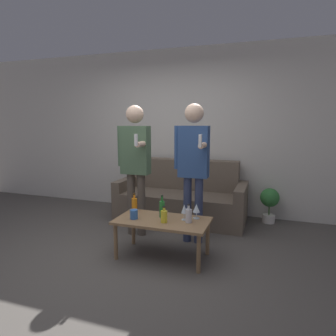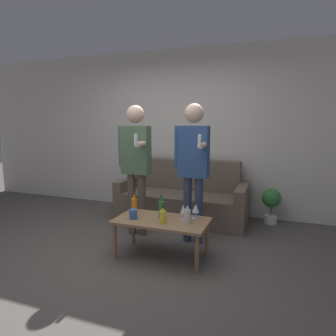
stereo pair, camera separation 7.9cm
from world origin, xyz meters
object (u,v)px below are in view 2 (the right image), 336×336
(person_standing_left, at_px, (136,158))
(person_standing_right, at_px, (193,160))
(bottle_orange, at_px, (163,216))
(coffee_table, at_px, (162,224))
(couch, at_px, (183,199))

(person_standing_left, relative_size, person_standing_right, 1.00)
(bottle_orange, height_order, person_standing_right, person_standing_right)
(coffee_table, bearing_deg, person_standing_right, 68.43)
(couch, xyz_separation_m, bottle_orange, (0.23, -1.47, 0.19))
(coffee_table, height_order, person_standing_right, person_standing_right)
(couch, bearing_deg, person_standing_left, -115.10)
(coffee_table, relative_size, person_standing_left, 0.60)
(couch, bearing_deg, person_standing_right, -65.50)
(couch, relative_size, person_standing_left, 1.14)
(bottle_orange, bearing_deg, person_standing_right, 75.28)
(couch, xyz_separation_m, coffee_table, (0.18, -1.38, 0.07))
(couch, distance_m, bottle_orange, 1.50)
(couch, xyz_separation_m, person_standing_left, (-0.40, -0.85, 0.72))
(couch, relative_size, coffee_table, 1.89)
(coffee_table, relative_size, bottle_orange, 5.76)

